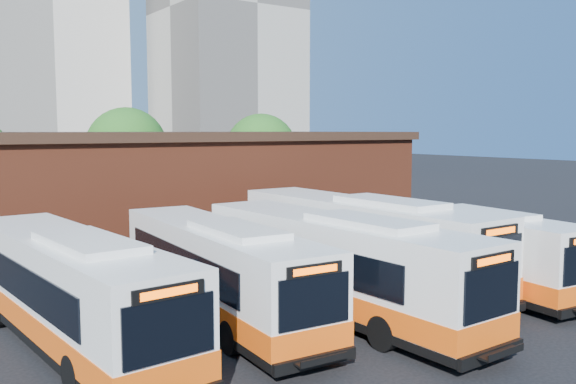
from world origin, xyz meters
TOP-DOWN VIEW (x-y plane):
  - ground at (0.00, 0.00)m, footprint 220.00×220.00m
  - bus_farwest at (-10.53, 4.16)m, footprint 3.65×13.07m
  - bus_west at (-5.55, 4.16)m, footprint 3.33×12.69m
  - bus_midwest at (1.51, 4.75)m, footprint 3.12×14.01m
  - bus_mideast at (-1.94, 2.18)m, footprint 3.16×13.41m
  - bus_east at (4.96, 2.56)m, footprint 3.61×12.39m
  - transit_worker at (0.61, -1.06)m, footprint 0.65×0.83m
  - depot_building at (0.00, 20.00)m, footprint 28.60×12.60m
  - tree_mid at (2.00, 34.00)m, footprint 6.56×6.56m
  - tree_east at (13.00, 31.00)m, footprint 6.24×6.24m
  - tower_right at (30.00, 68.00)m, footprint 18.00×18.00m

SIDE VIEW (x-z plane):
  - ground at x=0.00m, z-range 0.00..0.00m
  - transit_worker at x=0.61m, z-range 0.00..2.00m
  - bus_east at x=4.96m, z-range -0.15..3.18m
  - bus_west at x=-5.55m, z-range -0.16..3.27m
  - bus_farwest at x=-10.53m, z-range -0.16..3.36m
  - bus_mideast at x=-1.94m, z-range -0.17..3.46m
  - bus_midwest at x=1.51m, z-range -0.17..3.62m
  - depot_building at x=0.00m, z-range 0.06..6.46m
  - tree_east at x=13.00m, z-range 0.85..8.81m
  - tree_mid at x=2.00m, z-range 0.90..9.26m
  - tower_right at x=30.00m, z-range -0.26..48.94m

